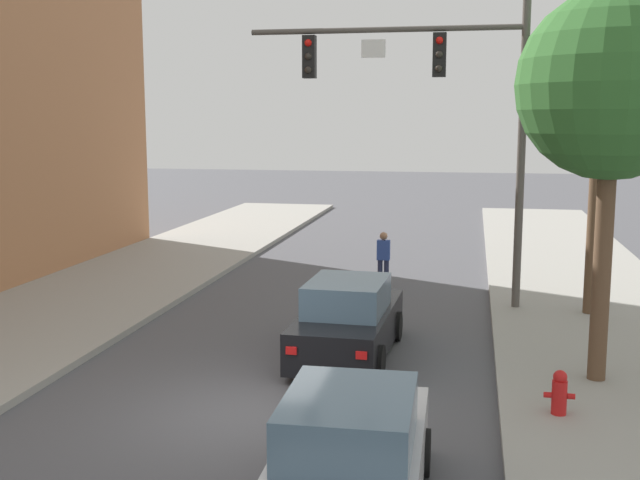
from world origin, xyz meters
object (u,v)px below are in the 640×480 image
at_px(traffic_signal_mast, 442,95).
at_px(car_following_silver, 350,462).
at_px(car_lead_black, 348,321).
at_px(fire_hydrant, 559,392).
at_px(street_tree_second, 603,65).
at_px(street_tree_nearest, 612,87).
at_px(pedestrian_crossing_road, 383,258).

bearing_deg(traffic_signal_mast, car_following_silver, -92.84).
bearing_deg(car_lead_black, traffic_signal_mast, 69.98).
xyz_separation_m(car_lead_black, fire_hydrant, (3.85, -2.88, -0.22)).
bearing_deg(street_tree_second, street_tree_nearest, -96.43).
height_order(fire_hydrant, street_tree_nearest, street_tree_nearest).
height_order(car_following_silver, street_tree_nearest, street_tree_nearest).
xyz_separation_m(car_lead_black, car_following_silver, (1.06, -6.50, 0.00)).
height_order(traffic_signal_mast, car_following_silver, traffic_signal_mast).
xyz_separation_m(traffic_signal_mast, fire_hydrant, (2.25, -7.28, -4.85)).
bearing_deg(car_following_silver, pedestrian_crossing_road, 94.76).
relative_size(car_lead_black, fire_hydrant, 5.96).
relative_size(traffic_signal_mast, street_tree_second, 1.02).
height_order(car_lead_black, street_tree_nearest, street_tree_nearest).
distance_m(fire_hydrant, street_tree_second, 8.99).
bearing_deg(street_tree_nearest, car_following_silver, -123.37).
relative_size(pedestrian_crossing_road, street_tree_second, 0.22).
relative_size(traffic_signal_mast, car_following_silver, 1.76).
relative_size(car_following_silver, fire_hydrant, 5.93).
xyz_separation_m(car_following_silver, street_tree_nearest, (3.63, 5.51, 4.60)).
bearing_deg(traffic_signal_mast, street_tree_nearest, -60.12).
height_order(car_following_silver, fire_hydrant, car_following_silver).
bearing_deg(street_tree_second, traffic_signal_mast, 175.28).
height_order(pedestrian_crossing_road, fire_hydrant, pedestrian_crossing_road).
distance_m(car_following_silver, street_tree_nearest, 8.05).
bearing_deg(pedestrian_crossing_road, fire_hydrant, -67.48).
xyz_separation_m(car_following_silver, fire_hydrant, (2.79, 3.61, -0.22)).
height_order(traffic_signal_mast, street_tree_second, traffic_signal_mast).
bearing_deg(car_lead_black, pedestrian_crossing_road, 90.15).
bearing_deg(street_tree_second, fire_hydrant, -101.45).
relative_size(car_lead_black, street_tree_second, 0.58).
bearing_deg(car_following_silver, fire_hydrant, 52.32).
distance_m(fire_hydrant, street_tree_nearest, 5.25).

